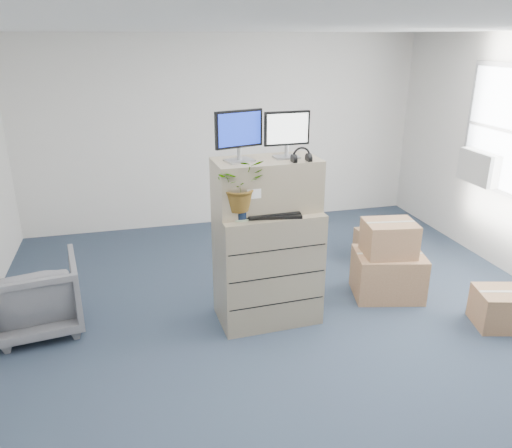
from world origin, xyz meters
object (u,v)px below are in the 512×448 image
object	(u,v)px
office_chair	(36,292)
monitor_right	(287,132)
filing_cabinet_lower	(267,266)
potted_plant	(240,191)
monitor_left	(239,133)
keyboard	(271,214)
water_bottle	(275,195)

from	to	relation	value
office_chair	monitor_right	bearing A→B (deg)	165.44
filing_cabinet_lower	potted_plant	bearing A→B (deg)	-159.14
monitor_left	monitor_right	size ratio (longest dim) A/B	1.05
monitor_left	keyboard	xyz separation A→B (m)	(0.26, -0.16, -0.75)
monitor_left	water_bottle	bearing A→B (deg)	-11.32
filing_cabinet_lower	keyboard	bearing A→B (deg)	-96.84
monitor_right	water_bottle	size ratio (longest dim) A/B	1.57
office_chair	monitor_left	bearing A→B (deg)	162.98
office_chair	water_bottle	bearing A→B (deg)	165.13
monitor_left	office_chair	distance (m)	2.51
filing_cabinet_lower	potted_plant	size ratio (longest dim) A/B	2.23
keyboard	water_bottle	world-z (taller)	water_bottle
monitor_right	water_bottle	world-z (taller)	monitor_right
water_bottle	potted_plant	world-z (taller)	potted_plant
potted_plant	water_bottle	bearing A→B (deg)	26.13
monitor_left	monitor_right	distance (m)	0.47
monitor_left	office_chair	xyz separation A→B (m)	(-1.97, 0.32, -1.52)
filing_cabinet_lower	water_bottle	distance (m)	0.73
keyboard	office_chair	world-z (taller)	keyboard
monitor_right	filing_cabinet_lower	bearing A→B (deg)	-165.57
water_bottle	potted_plant	xyz separation A→B (m)	(-0.39, -0.19, 0.12)
monitor_left	office_chair	size ratio (longest dim) A/B	0.58
keyboard	water_bottle	xyz separation A→B (m)	(0.10, 0.19, 0.13)
water_bottle	potted_plant	bearing A→B (deg)	-153.87
monitor_right	potted_plant	size ratio (longest dim) A/B	0.85
monitor_right	office_chair	size ratio (longest dim) A/B	0.55
water_bottle	office_chair	size ratio (longest dim) A/B	0.35
monitor_left	monitor_right	xyz separation A→B (m)	(0.47, 0.03, -0.02)
monitor_right	water_bottle	distance (m)	0.61
water_bottle	potted_plant	distance (m)	0.46
water_bottle	monitor_right	bearing A→B (deg)	0.16
monitor_left	filing_cabinet_lower	bearing A→B (deg)	-22.44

